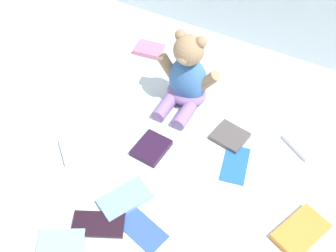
{
  "coord_description": "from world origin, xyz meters",
  "views": [
    {
      "loc": [
        0.31,
        -0.72,
        0.93
      ],
      "look_at": [
        -0.02,
        -0.1,
        0.1
      ],
      "focal_mm": 43.8,
      "sensor_mm": 36.0,
      "label": 1
    }
  ],
  "objects_px": {
    "book_case_8": "(235,164)",
    "book_case_9": "(98,224)",
    "teddy_bear": "(187,78)",
    "book_case_0": "(230,136)",
    "book_case_2": "(78,147)",
    "book_case_12": "(305,143)",
    "book_case_11": "(301,232)",
    "book_case_5": "(60,248)",
    "book_case_6": "(125,199)",
    "book_case_10": "(151,148)",
    "book_case_7": "(141,228)",
    "book_case_1": "(115,117)",
    "book_case_3": "(149,49)"
  },
  "relations": [
    {
      "from": "book_case_8",
      "to": "book_case_9",
      "type": "xyz_separation_m",
      "value": [
        -0.23,
        -0.33,
        0.0
      ]
    },
    {
      "from": "teddy_bear",
      "to": "book_case_9",
      "type": "distance_m",
      "value": 0.49
    },
    {
      "from": "book_case_0",
      "to": "book_case_2",
      "type": "xyz_separation_m",
      "value": [
        -0.36,
        -0.24,
        -0.0
      ]
    },
    {
      "from": "book_case_9",
      "to": "book_case_12",
      "type": "xyz_separation_m",
      "value": [
        0.38,
        0.49,
        0.0
      ]
    },
    {
      "from": "book_case_8",
      "to": "book_case_11",
      "type": "bearing_deg",
      "value": -39.83
    },
    {
      "from": "book_case_2",
      "to": "book_case_5",
      "type": "distance_m",
      "value": 0.3
    },
    {
      "from": "book_case_6",
      "to": "book_case_10",
      "type": "distance_m",
      "value": 0.17
    },
    {
      "from": "book_case_10",
      "to": "book_case_12",
      "type": "bearing_deg",
      "value": -144.97
    },
    {
      "from": "book_case_12",
      "to": "teddy_bear",
      "type": "bearing_deg",
      "value": 122.73
    },
    {
      "from": "book_case_10",
      "to": "book_case_12",
      "type": "relative_size",
      "value": 0.99
    },
    {
      "from": "book_case_7",
      "to": "book_case_10",
      "type": "bearing_deg",
      "value": -141.53
    },
    {
      "from": "book_case_11",
      "to": "book_case_7",
      "type": "bearing_deg",
      "value": -130.88
    },
    {
      "from": "book_case_6",
      "to": "teddy_bear",
      "type": "bearing_deg",
      "value": -59.59
    },
    {
      "from": "book_case_10",
      "to": "book_case_6",
      "type": "bearing_deg",
      "value": 100.34
    },
    {
      "from": "book_case_7",
      "to": "book_case_8",
      "type": "bearing_deg",
      "value": 170.39
    },
    {
      "from": "book_case_8",
      "to": "book_case_11",
      "type": "height_order",
      "value": "book_case_11"
    },
    {
      "from": "book_case_11",
      "to": "book_case_5",
      "type": "bearing_deg",
      "value": -125.13
    },
    {
      "from": "book_case_10",
      "to": "book_case_0",
      "type": "bearing_deg",
      "value": -136.62
    },
    {
      "from": "book_case_1",
      "to": "book_case_7",
      "type": "xyz_separation_m",
      "value": [
        0.25,
        -0.28,
        -0.0
      ]
    },
    {
      "from": "book_case_7",
      "to": "book_case_8",
      "type": "height_order",
      "value": "same"
    },
    {
      "from": "teddy_bear",
      "to": "book_case_9",
      "type": "bearing_deg",
      "value": -89.57
    },
    {
      "from": "book_case_11",
      "to": "book_case_12",
      "type": "distance_m",
      "value": 0.28
    },
    {
      "from": "book_case_1",
      "to": "book_case_12",
      "type": "xyz_separation_m",
      "value": [
        0.53,
        0.17,
        0.0
      ]
    },
    {
      "from": "book_case_7",
      "to": "book_case_11",
      "type": "distance_m",
      "value": 0.39
    },
    {
      "from": "book_case_11",
      "to": "book_case_12",
      "type": "xyz_separation_m",
      "value": [
        -0.07,
        0.27,
        -0.0
      ]
    },
    {
      "from": "book_case_1",
      "to": "book_case_2",
      "type": "xyz_separation_m",
      "value": [
        -0.03,
        -0.15,
        0.0
      ]
    },
    {
      "from": "book_case_11",
      "to": "book_case_10",
      "type": "bearing_deg",
      "value": -163.57
    },
    {
      "from": "book_case_7",
      "to": "book_case_9",
      "type": "relative_size",
      "value": 1.04
    },
    {
      "from": "book_case_2",
      "to": "book_case_6",
      "type": "xyz_separation_m",
      "value": [
        0.2,
        -0.08,
        -0.0
      ]
    },
    {
      "from": "book_case_2",
      "to": "book_case_3",
      "type": "relative_size",
      "value": 1.03
    },
    {
      "from": "book_case_0",
      "to": "book_case_1",
      "type": "distance_m",
      "value": 0.35
    },
    {
      "from": "book_case_1",
      "to": "teddy_bear",
      "type": "bearing_deg",
      "value": -45.09
    },
    {
      "from": "book_case_0",
      "to": "book_case_3",
      "type": "distance_m",
      "value": 0.46
    },
    {
      "from": "book_case_5",
      "to": "book_case_9",
      "type": "height_order",
      "value": "book_case_5"
    },
    {
      "from": "book_case_12",
      "to": "book_case_0",
      "type": "bearing_deg",
      "value": 144.18
    },
    {
      "from": "book_case_0",
      "to": "book_case_2",
      "type": "relative_size",
      "value": 0.92
    },
    {
      "from": "book_case_6",
      "to": "book_case_9",
      "type": "relative_size",
      "value": 1.03
    },
    {
      "from": "book_case_0",
      "to": "book_case_12",
      "type": "relative_size",
      "value": 0.93
    },
    {
      "from": "book_case_6",
      "to": "book_case_11",
      "type": "distance_m",
      "value": 0.44
    },
    {
      "from": "book_case_3",
      "to": "book_case_7",
      "type": "height_order",
      "value": "book_case_3"
    },
    {
      "from": "book_case_12",
      "to": "book_case_8",
      "type": "bearing_deg",
      "value": 169.48
    },
    {
      "from": "book_case_3",
      "to": "book_case_12",
      "type": "height_order",
      "value": "book_case_3"
    },
    {
      "from": "teddy_bear",
      "to": "book_case_1",
      "type": "distance_m",
      "value": 0.25
    },
    {
      "from": "book_case_3",
      "to": "book_case_5",
      "type": "relative_size",
      "value": 0.9
    },
    {
      "from": "book_case_3",
      "to": "book_case_11",
      "type": "distance_m",
      "value": 0.79
    },
    {
      "from": "book_case_1",
      "to": "book_case_11",
      "type": "xyz_separation_m",
      "value": [
        0.6,
        -0.1,
        0.0
      ]
    },
    {
      "from": "book_case_5",
      "to": "book_case_3",
      "type": "bearing_deg",
      "value": 164.64
    },
    {
      "from": "book_case_7",
      "to": "book_case_11",
      "type": "height_order",
      "value": "book_case_11"
    },
    {
      "from": "book_case_5",
      "to": "book_case_7",
      "type": "distance_m",
      "value": 0.19
    },
    {
      "from": "book_case_1",
      "to": "book_case_7",
      "type": "distance_m",
      "value": 0.38
    }
  ]
}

